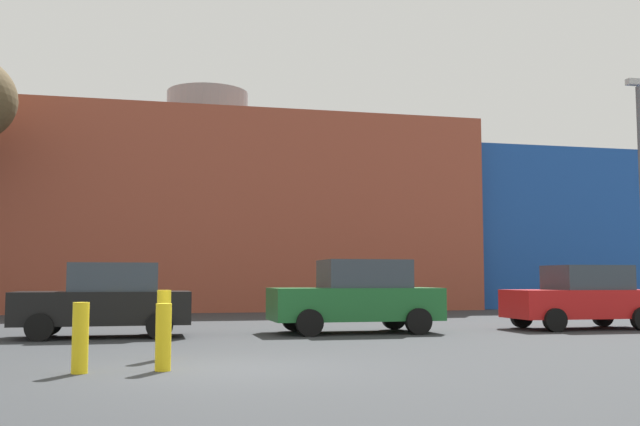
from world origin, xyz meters
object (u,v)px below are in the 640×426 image
parked_car_1 (106,300)px  parked_car_3 (582,297)px  bollard_yellow_1 (164,325)px  bollard_yellow_2 (80,338)px  parked_car_2 (357,296)px  bollard_yellow_0 (163,337)px

parked_car_1 → parked_car_3: size_ratio=1.00×
parked_car_3 → bollard_yellow_1: parked_car_3 is taller
bollard_yellow_2 → parked_car_3: bearing=28.6°
parked_car_2 → parked_car_3: (6.53, -0.00, -0.06)m
bollard_yellow_1 → bollard_yellow_0: bearing=-91.4°
parked_car_1 → bollard_yellow_0: size_ratio=4.01×
parked_car_2 → bollard_yellow_0: (-5.06, -6.94, -0.43)m
parked_car_2 → parked_car_3: size_ratio=1.06×
bollard_yellow_1 → bollard_yellow_2: bollard_yellow_1 is taller
bollard_yellow_2 → bollard_yellow_1: bearing=53.0°
parked_car_1 → parked_car_2: parked_car_2 is taller
parked_car_1 → bollard_yellow_1: size_ratio=3.41×
parked_car_1 → parked_car_2: size_ratio=0.94×
bollard_yellow_2 → parked_car_2: bearing=48.0°
parked_car_3 → bollard_yellow_0: size_ratio=4.00×
parked_car_1 → bollard_yellow_2: size_ratio=3.91×
bollard_yellow_0 → parked_car_2: bearing=53.9°
parked_car_2 → bollard_yellow_2: parked_car_2 is taller
parked_car_2 → bollard_yellow_1: (-5.02, -5.32, -0.34)m
bollard_yellow_1 → parked_car_2: bearing=46.7°
parked_car_3 → bollard_yellow_2: (-12.79, -6.97, -0.35)m
bollard_yellow_2 → parked_car_1: bearing=90.0°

